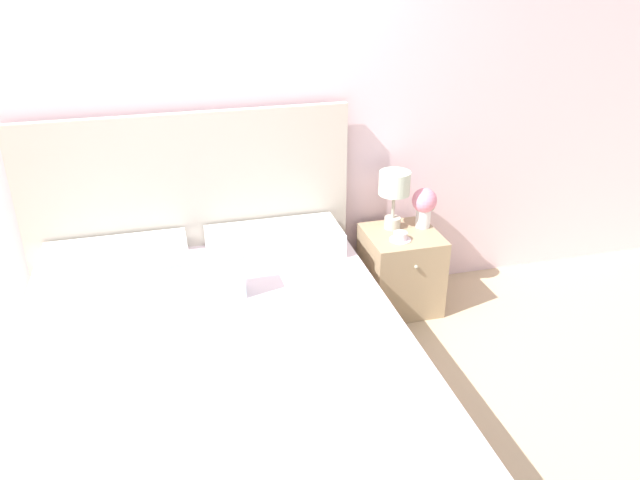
# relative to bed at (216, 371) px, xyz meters

# --- Properties ---
(ground_plane) EXTENTS (12.00, 12.00, 0.00)m
(ground_plane) POSITION_rel_bed_xyz_m (0.00, 1.00, -0.28)
(ground_plane) COLOR #CCB28E
(wall_back) EXTENTS (8.00, 0.06, 2.60)m
(wall_back) POSITION_rel_bed_xyz_m (0.00, 1.07, 1.02)
(wall_back) COLOR silver
(wall_back) RESTS_ON ground_plane
(bed) EXTENTS (1.88, 2.18, 1.30)m
(bed) POSITION_rel_bed_xyz_m (0.00, 0.00, 0.00)
(bed) COLOR tan
(bed) RESTS_ON ground_plane
(nightstand) EXTENTS (0.45, 0.47, 0.52)m
(nightstand) POSITION_rel_bed_xyz_m (1.25, 0.76, -0.02)
(nightstand) COLOR tan
(nightstand) RESTS_ON ground_plane
(table_lamp) EXTENTS (0.19, 0.19, 0.37)m
(table_lamp) POSITION_rel_bed_xyz_m (1.22, 0.85, 0.50)
(table_lamp) COLOR beige
(table_lamp) RESTS_ON nightstand
(flower_vase) EXTENTS (0.16, 0.16, 0.26)m
(flower_vase) POSITION_rel_bed_xyz_m (1.41, 0.82, 0.38)
(flower_vase) COLOR white
(flower_vase) RESTS_ON nightstand
(teacup) EXTENTS (0.13, 0.13, 0.05)m
(teacup) POSITION_rel_bed_xyz_m (1.20, 0.67, 0.26)
(teacup) COLOR white
(teacup) RESTS_ON nightstand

